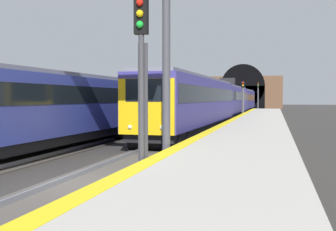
% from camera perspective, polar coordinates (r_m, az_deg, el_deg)
% --- Properties ---
extents(ground_plane, '(320.00, 320.00, 0.00)m').
position_cam_1_polar(ground_plane, '(12.88, -11.47, -9.43)').
color(ground_plane, '#302D2B').
extents(platform_right, '(112.00, 4.19, 0.95)m').
position_cam_1_polar(platform_right, '(11.61, 7.55, -8.31)').
color(platform_right, '#ADA89E').
rests_on(platform_right, ground_plane).
extents(platform_right_edge_strip, '(112.00, 0.50, 0.01)m').
position_cam_1_polar(platform_right_edge_strip, '(11.89, -1.35, -5.69)').
color(platform_right_edge_strip, yellow).
rests_on(platform_right_edge_strip, platform_right).
extents(track_main_line, '(160.00, 2.70, 0.21)m').
position_cam_1_polar(track_main_line, '(12.87, -11.48, -9.25)').
color(track_main_line, '#4C4742').
rests_on(track_main_line, ground_plane).
extents(train_main_approaching, '(62.73, 3.38, 4.98)m').
position_cam_1_polar(train_main_approaching, '(50.01, 8.15, 2.06)').
color(train_main_approaching, navy).
rests_on(train_main_approaching, ground_plane).
extents(train_adjacent_platform, '(42.19, 3.29, 4.75)m').
position_cam_1_polar(train_adjacent_platform, '(29.53, -6.07, 1.61)').
color(train_adjacent_platform, navy).
rests_on(train_adjacent_platform, ground_plane).
extents(railway_signal_near, '(0.39, 0.38, 5.45)m').
position_cam_1_polar(railway_signal_near, '(11.68, -3.65, 5.62)').
color(railway_signal_near, '#38383D').
rests_on(railway_signal_near, ground_plane).
extents(railway_signal_mid, '(0.39, 0.38, 4.56)m').
position_cam_1_polar(railway_signal_mid, '(48.60, 10.23, 2.47)').
color(railway_signal_mid, '#4C4C54').
rests_on(railway_signal_mid, ground_plane).
extents(railway_signal_far, '(0.39, 0.38, 5.97)m').
position_cam_1_polar(railway_signal_far, '(91.45, 12.24, 2.96)').
color(railway_signal_far, '#4C4C54').
rests_on(railway_signal_far, ground_plane).
extents(overhead_signal_gantry, '(0.70, 8.86, 7.51)m').
position_cam_1_polar(overhead_signal_gantry, '(16.33, -15.34, 13.00)').
color(overhead_signal_gantry, '#3F3F47').
rests_on(overhead_signal_gantry, ground_plane).
extents(tunnel_portal, '(2.32, 19.36, 11.08)m').
position_cam_1_polar(tunnel_portal, '(106.45, 10.23, 3.16)').
color(tunnel_portal, brown).
rests_on(tunnel_portal, ground_plane).
extents(catenary_mast_near, '(0.22, 1.79, 8.16)m').
position_cam_1_polar(catenary_mast_near, '(68.14, 0.03, 3.72)').
color(catenary_mast_near, '#595B60').
rests_on(catenary_mast_near, ground_plane).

